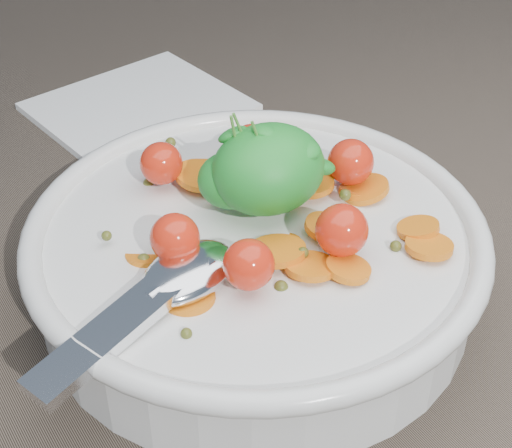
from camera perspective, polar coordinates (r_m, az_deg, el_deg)
ground at (r=0.53m, az=-3.05°, el=-4.11°), size 6.00×6.00×0.00m
bowl at (r=0.50m, az=0.00°, el=-2.10°), size 0.31×0.29×0.12m
napkin at (r=0.73m, az=-8.51°, el=8.40°), size 0.19×0.17×0.01m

